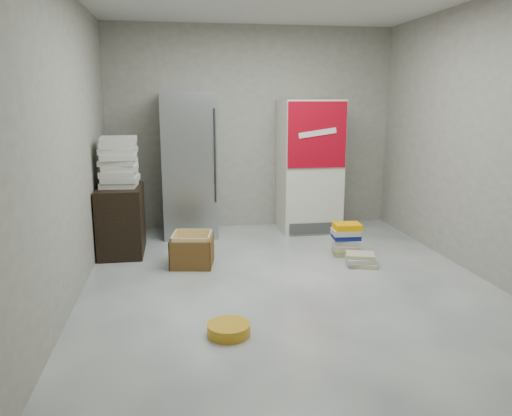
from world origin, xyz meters
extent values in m
plane|color=silver|center=(0.00, 0.00, 0.00)|extent=(5.00, 5.00, 0.00)
cube|color=#A9A298|center=(0.00, 2.50, 1.40)|extent=(4.00, 0.04, 2.80)
cube|color=#A9A298|center=(0.00, -2.50, 1.40)|extent=(4.00, 0.04, 2.80)
cube|color=#A9A298|center=(-2.00, 0.00, 1.40)|extent=(0.04, 5.00, 2.80)
cube|color=#A9A298|center=(2.00, 0.00, 1.40)|extent=(0.04, 5.00, 2.80)
cube|color=#A3A6AB|center=(-0.90, 2.13, 0.95)|extent=(0.70, 0.70, 1.90)
cylinder|color=#333333|center=(-0.58, 1.77, 1.10)|extent=(0.02, 0.02, 1.19)
cube|color=silver|center=(0.75, 2.13, 0.90)|extent=(0.80, 0.70, 1.80)
cube|color=#AA0618|center=(0.75, 1.77, 1.35)|extent=(0.78, 0.02, 0.85)
cube|color=white|center=(0.75, 1.75, 1.38)|extent=(0.50, 0.01, 0.14)
cube|color=#3F3F3F|center=(0.75, 1.77, 0.10)|extent=(0.70, 0.02, 0.15)
cube|color=black|center=(-1.73, 1.40, 0.40)|extent=(0.50, 0.80, 0.80)
cube|color=silver|center=(-1.73, 1.41, 0.83)|extent=(0.43, 0.43, 0.06)
cube|color=silver|center=(-1.71, 1.40, 0.90)|extent=(0.42, 0.42, 0.06)
cube|color=silver|center=(-1.73, 1.40, 0.96)|extent=(0.42, 0.42, 0.06)
cube|color=silver|center=(-1.71, 1.41, 1.03)|extent=(0.41, 0.41, 0.06)
cube|color=silver|center=(-1.73, 1.41, 1.09)|extent=(0.43, 0.43, 0.06)
cube|color=silver|center=(-1.72, 1.39, 1.16)|extent=(0.42, 0.42, 0.06)
cube|color=silver|center=(-1.72, 1.41, 1.22)|extent=(0.42, 0.42, 0.06)
cube|color=silver|center=(-1.72, 1.41, 1.29)|extent=(0.41, 0.41, 0.06)
cube|color=silver|center=(-1.71, 1.41, 1.35)|extent=(0.42, 0.42, 0.06)
cube|color=tan|center=(0.89, 0.89, 0.03)|extent=(0.33, 0.28, 0.06)
cube|color=#C2B690|center=(0.88, 0.89, 0.10)|extent=(0.35, 0.30, 0.06)
cube|color=beige|center=(0.89, 0.90, 0.16)|extent=(0.36, 0.31, 0.07)
cube|color=navy|center=(0.88, 0.90, 0.22)|extent=(0.33, 0.27, 0.06)
cube|color=beige|center=(0.87, 0.89, 0.28)|extent=(0.32, 0.26, 0.06)
cube|color=#FFA701|center=(0.89, 0.89, 0.35)|extent=(0.32, 0.26, 0.07)
cube|color=#C2B690|center=(0.93, 0.46, 0.02)|extent=(0.37, 0.33, 0.05)
cube|color=beige|center=(0.91, 0.47, 0.07)|extent=(0.34, 0.29, 0.05)
cube|color=#C2B690|center=(0.91, 0.49, 0.12)|extent=(0.36, 0.32, 0.04)
cube|color=gold|center=(-0.92, 0.80, 0.01)|extent=(0.48, 0.48, 0.01)
cube|color=brown|center=(-0.89, 1.01, 0.16)|extent=(0.44, 0.09, 0.32)
cube|color=brown|center=(-0.96, 0.58, 0.16)|extent=(0.44, 0.09, 0.32)
cube|color=brown|center=(-1.14, 0.83, 0.16)|extent=(0.09, 0.44, 0.32)
cube|color=brown|center=(-0.71, 0.76, 0.16)|extent=(0.09, 0.44, 0.32)
cube|color=gold|center=(-0.89, 0.99, 0.18)|extent=(0.41, 0.08, 0.36)
cube|color=gold|center=(-0.96, 0.60, 0.18)|extent=(0.41, 0.08, 0.36)
cube|color=gold|center=(-1.12, 0.83, 0.18)|extent=(0.08, 0.41, 0.36)
cube|color=gold|center=(-0.73, 0.77, 0.18)|extent=(0.08, 0.41, 0.36)
cylinder|color=gold|center=(-0.70, -0.94, 0.05)|extent=(0.44, 0.44, 0.09)
camera|label=1|loc=(-1.06, -4.53, 1.79)|focal=35.00mm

